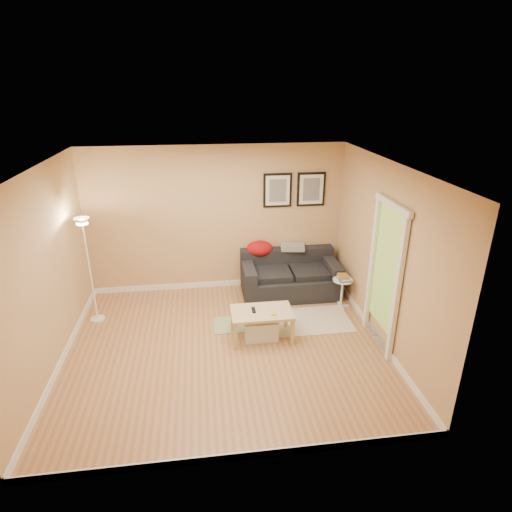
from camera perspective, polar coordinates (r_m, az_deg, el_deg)
name	(u,v)px	position (r m, az deg, el deg)	size (l,w,h in m)	color
floor	(226,347)	(6.28, -4.03, -12.13)	(4.50, 4.50, 0.00)	#B5754D
ceiling	(220,167)	(5.27, -4.80, 11.87)	(4.50, 4.50, 0.00)	white
wall_back	(216,220)	(7.52, -5.35, 4.86)	(4.50, 4.50, 0.00)	tan
wall_front	(238,353)	(3.90, -2.48, -12.95)	(4.50, 4.50, 0.00)	tan
wall_left	(46,274)	(5.98, -26.43, -2.23)	(4.00, 4.00, 0.00)	tan
wall_right	(385,256)	(6.18, 16.92, -0.04)	(4.00, 4.00, 0.00)	tan
baseboard_back	(219,284)	(7.98, -5.02, -3.75)	(4.50, 0.02, 0.10)	white
baseboard_front	(240,456)	(4.74, -2.22, -25.29)	(4.50, 0.02, 0.10)	white
baseboard_left	(64,357)	(6.56, -24.45, -12.22)	(0.02, 4.00, 0.10)	white
baseboard_right	(375,333)	(6.73, 15.65, -9.92)	(0.02, 4.00, 0.10)	white
sofa	(290,275)	(7.57, 4.63, -2.50)	(1.70, 0.90, 0.75)	black
red_throw	(260,249)	(7.63, 0.49, 1.01)	(0.48, 0.36, 0.28)	#9E0E12
plaid_throw	(292,247)	(7.71, 4.92, 1.22)	(0.42, 0.26, 0.10)	tan
framed_print_left	(278,190)	(7.48, 2.91, 8.81)	(0.50, 0.04, 0.60)	black
framed_print_right	(311,189)	(7.61, 7.41, 8.89)	(0.50, 0.04, 0.60)	black
area_rug	(311,320)	(6.94, 7.36, -8.58)	(1.25, 0.85, 0.01)	beige
green_runner	(236,324)	(6.79, -2.69, -9.16)	(0.70, 0.50, 0.01)	#668C4C
coffee_table	(262,324)	(6.36, 0.76, -9.18)	(0.90, 0.55, 0.45)	tan
remote_control	(254,310)	(6.25, -0.33, -7.27)	(0.05, 0.16, 0.02)	black
tape_roll	(273,314)	(6.15, 2.34, -7.79)	(0.07, 0.07, 0.03)	yellow
storage_bin	(260,328)	(6.41, 0.58, -9.64)	(0.51, 0.37, 0.31)	white
side_table	(342,293)	(7.31, 11.43, -4.92)	(0.33, 0.33, 0.51)	white
book_stack	(344,277)	(7.19, 11.72, -2.84)	(0.19, 0.25, 0.08)	#3667A4
floor_lamp	(90,274)	(7.02, -21.36, -2.25)	(0.22, 0.22, 1.72)	white
doorway	(384,279)	(6.14, 16.77, -2.96)	(0.12, 1.01, 2.13)	white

